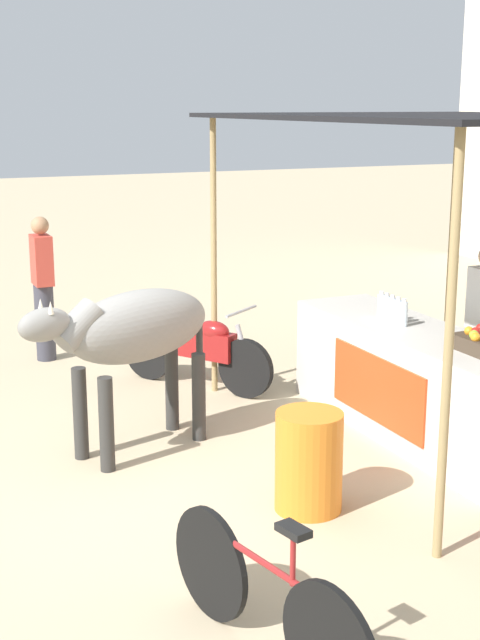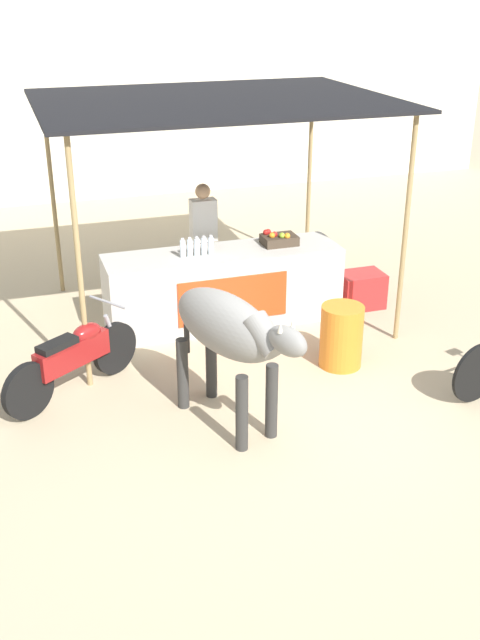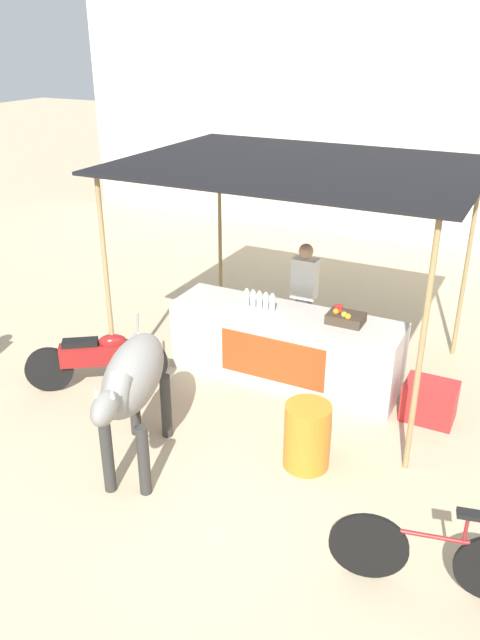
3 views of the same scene
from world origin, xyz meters
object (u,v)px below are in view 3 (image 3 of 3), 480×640
Objects in this scene: vendor_behind_counter at (304,299)px; cooler_box at (430,401)px; cow at (133,381)px; motorcycle_parked at (98,357)px; bicycle_leaning at (432,556)px; fruit_crate at (345,317)px; stall_counter at (285,346)px; water_barrel at (307,436)px.

cooler_box is at bearing -23.53° from vendor_behind_counter.
cow is 1.87m from motorcycle_parked.
motorcycle_parked is at bearing 162.97° from bicycle_leaning.
cooler_box is at bearing 41.51° from cow.
fruit_crate is 3.23m from bicycle_leaning.
motorcycle_parked is at bearing 141.37° from cow.
stall_counter is at bearing 177.08° from cooler_box.
fruit_crate is 1.40m from cooler_box.
fruit_crate is 1.09m from vendor_behind_counter.
fruit_crate is 0.29× the size of motorcycle_parked.
cow is (-0.61, -3.12, 0.18)m from vendor_behind_counter.
cooler_box is 0.33× the size of cow.
bicycle_leaning is at bearing -17.03° from motorcycle_parked.
cow is at bearing -101.13° from vendor_behind_counter.
vendor_behind_counter is (-0.81, 0.70, -0.18)m from fruit_crate.
cow is at bearing -105.56° from stall_counter.
water_barrel is at bearing -84.20° from fruit_crate.
bicycle_leaning is (0.51, -2.53, 0.11)m from cooler_box.
cow reaches higher than stall_counter.
water_barrel is at bearing -67.28° from vendor_behind_counter.
fruit_crate is at bearing 25.15° from motorcycle_parked.
cow is at bearing 175.13° from bicycle_leaning.
bicycle_leaning is at bearing -78.53° from cooler_box.
water_barrel is 0.48× the size of motorcycle_parked.
cow reaches higher than cooler_box.
water_barrel is 0.45× the size of bicycle_leaning.
cow is at bearing -138.49° from cooler_box.
bicycle_leaning is (4.46, -1.37, -0.08)m from motorcycle_parked.
water_barrel is 1.90m from cow.
cooler_box is (1.14, -0.15, -0.79)m from fruit_crate.
cow is 1.20× the size of motorcycle_parked.
fruit_crate is 0.24× the size of cow.
bicycle_leaning is (1.49, -1.06, -0.02)m from water_barrel.
motorcycle_parked reaches higher than bicycle_leaning.
motorcycle_parked is (-2.00, -2.02, -0.42)m from vendor_behind_counter.
fruit_crate reaches higher than bicycle_leaning.
stall_counter is 1.97× the size of motorcycle_parked.
vendor_behind_counter is at bearing 45.31° from motorcycle_parked.
water_barrel is at bearing 26.75° from cow.
water_barrel is at bearing -123.66° from cooler_box.
fruit_crate reaches higher than motorcycle_parked.
cow is at bearing -38.63° from motorcycle_parked.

